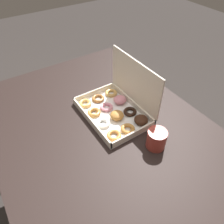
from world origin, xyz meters
The scene contains 4 objects.
ground_plane centered at (0.00, 0.00, 0.00)m, with size 8.00×8.00×0.00m, color #2D2826.
dining_table centered at (0.00, 0.00, 0.66)m, with size 1.28×0.97×0.75m.
donut_box centered at (-0.02, 0.13, 0.80)m, with size 0.37×0.27×0.27m.
coffee_mug centered at (0.26, 0.14, 0.80)m, with size 0.09×0.09×0.09m.
Camera 1 is at (0.66, -0.35, 1.53)m, focal length 35.00 mm.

